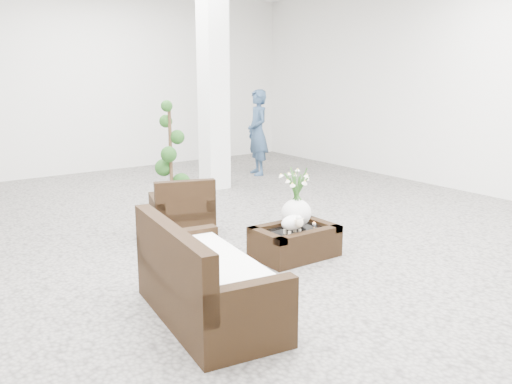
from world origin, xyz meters
TOP-DOWN VIEW (x-y plane):
  - ground at (0.00, 0.00)m, footprint 11.00×11.00m
  - column at (1.20, 2.80)m, footprint 0.40×0.40m
  - coffee_table at (0.04, -0.79)m, footprint 0.90×0.60m
  - sheep_figurine at (-0.08, -0.89)m, footprint 0.28×0.23m
  - planter_narcissus at (0.14, -0.69)m, footprint 0.44×0.44m
  - tealight at (0.34, -0.77)m, footprint 0.04×0.04m
  - armchair at (-0.62, 0.62)m, footprint 0.90×0.88m
  - loveseat at (-1.55, -1.58)m, footprint 0.99×1.70m
  - topiary at (0.06, 2.22)m, footprint 0.41×0.41m
  - shopper at (2.51, 3.34)m, footprint 0.54×0.68m

SIDE VIEW (x-z plane):
  - ground at x=0.00m, z-range 0.00..0.00m
  - coffee_table at x=0.04m, z-range 0.00..0.31m
  - tealight at x=0.34m, z-range 0.31..0.34m
  - armchair at x=-0.62m, z-range 0.00..0.77m
  - sheep_figurine at x=-0.08m, z-range 0.31..0.52m
  - loveseat at x=-1.55m, z-range 0.00..0.86m
  - planter_narcissus at x=0.14m, z-range 0.31..1.11m
  - topiary at x=0.06m, z-range 0.00..1.55m
  - shopper at x=2.51m, z-range 0.00..1.64m
  - column at x=1.20m, z-range 0.00..3.50m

